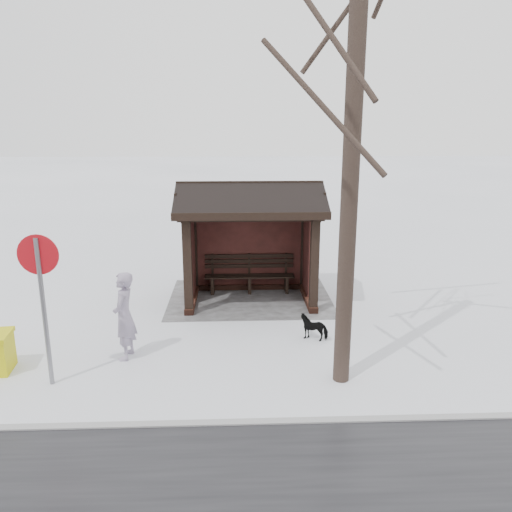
{
  "coord_description": "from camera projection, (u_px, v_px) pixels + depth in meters",
  "views": [
    {
      "loc": [
        0.35,
        12.22,
        4.44
      ],
      "look_at": [
        -0.12,
        0.8,
        1.41
      ],
      "focal_mm": 35.0,
      "sensor_mm": 36.0,
      "label": 1
    }
  ],
  "objects": [
    {
      "name": "ground",
      "position": [
        250.0,
        300.0,
        12.95
      ],
      "size": [
        120.0,
        120.0,
        0.0
      ],
      "primitive_type": "plane",
      "color": "white",
      "rests_on": "ground"
    },
    {
      "name": "kerb",
      "position": [
        261.0,
        422.0,
        7.64
      ],
      "size": [
        120.0,
        0.15,
        0.06
      ],
      "primitive_type": "cube",
      "color": "gray",
      "rests_on": "ground"
    },
    {
      "name": "trampled_patch",
      "position": [
        250.0,
        298.0,
        13.14
      ],
      "size": [
        4.2,
        3.2,
        0.02
      ],
      "primitive_type": "cube",
      "color": "gray",
      "rests_on": "ground"
    },
    {
      "name": "bus_shelter",
      "position": [
        250.0,
        217.0,
        12.55
      ],
      "size": [
        3.6,
        2.4,
        3.09
      ],
      "color": "#351B13",
      "rests_on": "ground"
    },
    {
      "name": "tree_near",
      "position": [
        359.0,
        4.0,
        7.38
      ],
      "size": [
        3.42,
        3.42,
        9.03
      ],
      "color": "black",
      "rests_on": "ground"
    },
    {
      "name": "pedestrian",
      "position": [
        124.0,
        316.0,
        9.58
      ],
      "size": [
        0.47,
        0.67,
        1.74
      ],
      "primitive_type": "imported",
      "rotation": [
        0.0,
        0.0,
        1.48
      ],
      "color": "gray",
      "rests_on": "ground"
    },
    {
      "name": "dog",
      "position": [
        314.0,
        327.0,
        10.6
      ],
      "size": [
        0.68,
        0.49,
        0.53
      ],
      "primitive_type": "imported",
      "rotation": [
        0.0,
        0.0,
        1.2
      ],
      "color": "black",
      "rests_on": "ground"
    },
    {
      "name": "road_sign",
      "position": [
        41.0,
        280.0,
        8.34
      ],
      "size": [
        0.69,
        0.1,
        2.69
      ],
      "rotation": [
        0.0,
        0.0,
        -0.02
      ],
      "color": "slate",
      "rests_on": "ground"
    }
  ]
}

